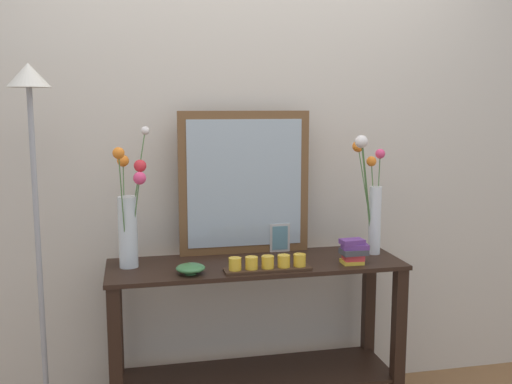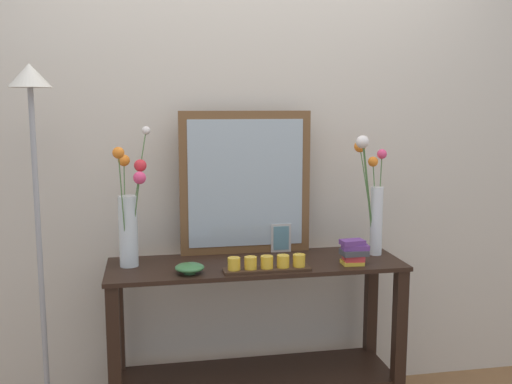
% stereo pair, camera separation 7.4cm
% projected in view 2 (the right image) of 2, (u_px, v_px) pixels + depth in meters
% --- Properties ---
extents(wall_back, '(6.40, 0.08, 2.70)m').
position_uv_depth(wall_back, '(244.00, 139.00, 2.97)').
color(wall_back, beige).
rests_on(wall_back, ground).
extents(console_table, '(1.38, 0.43, 0.79)m').
position_uv_depth(console_table, '(256.00, 324.00, 2.78)').
color(console_table, black).
rests_on(console_table, ground).
extents(mirror_leaning, '(0.65, 0.03, 0.70)m').
position_uv_depth(mirror_leaning, '(246.00, 183.00, 2.86)').
color(mirror_leaning, brown).
rests_on(mirror_leaning, console_table).
extents(tall_vase_left, '(0.17, 0.23, 0.63)m').
position_uv_depth(tall_vase_left, '(129.00, 215.00, 2.63)').
color(tall_vase_left, silver).
rests_on(tall_vase_left, console_table).
extents(vase_right, '(0.18, 0.19, 0.59)m').
position_uv_depth(vase_right, '(373.00, 194.00, 2.83)').
color(vase_right, silver).
rests_on(vase_right, console_table).
extents(candle_tray, '(0.39, 0.09, 0.07)m').
position_uv_depth(candle_tray, '(267.00, 264.00, 2.59)').
color(candle_tray, '#382316').
rests_on(candle_tray, console_table).
extents(picture_frame_small, '(0.10, 0.01, 0.14)m').
position_uv_depth(picture_frame_small, '(281.00, 238.00, 2.92)').
color(picture_frame_small, '#B7B2AD').
rests_on(picture_frame_small, console_table).
extents(decorative_bowl, '(0.13, 0.13, 0.05)m').
position_uv_depth(decorative_bowl, '(190.00, 268.00, 2.55)').
color(decorative_bowl, '#38703D').
rests_on(decorative_bowl, console_table).
extents(book_stack, '(0.13, 0.09, 0.12)m').
position_uv_depth(book_stack, '(354.00, 252.00, 2.69)').
color(book_stack, gold).
rests_on(book_stack, console_table).
extents(floor_lamp, '(0.24, 0.24, 1.70)m').
position_uv_depth(floor_lamp, '(36.00, 193.00, 2.50)').
color(floor_lamp, '#9E9EA3').
rests_on(floor_lamp, ground).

